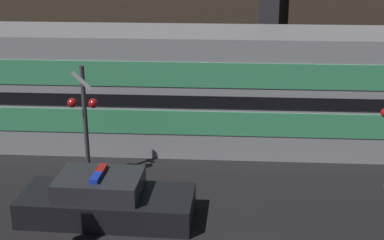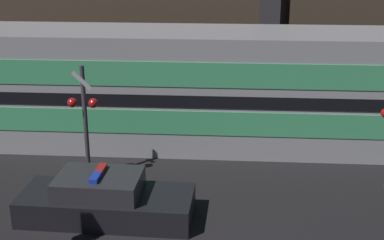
% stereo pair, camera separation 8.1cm
% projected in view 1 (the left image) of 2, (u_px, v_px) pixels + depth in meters
% --- Properties ---
extents(train, '(19.53, 3.13, 3.94)m').
position_uv_depth(train, '(256.00, 90.00, 18.08)').
color(train, silver).
rests_on(train, ground_plane).
extents(police_car, '(4.46, 1.87, 1.30)m').
position_uv_depth(police_car, '(106.00, 201.00, 13.67)').
color(police_car, black).
rests_on(police_car, ground_plane).
extents(crossing_signal_far, '(0.88, 0.35, 3.48)m').
position_uv_depth(crossing_signal_far, '(84.00, 115.00, 15.26)').
color(crossing_signal_far, '#4C4C51').
rests_on(crossing_signal_far, ground_plane).
extents(building_left, '(10.85, 4.12, 7.46)m').
position_uv_depth(building_left, '(134.00, 10.00, 23.85)').
color(building_left, brown).
rests_on(building_left, ground_plane).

